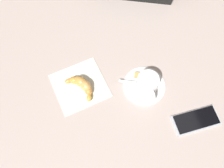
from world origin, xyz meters
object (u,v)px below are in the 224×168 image
Objects in this scene: napkin at (80,86)px; cell_phone at (196,120)px; teaspoon at (145,84)px; sugar_packet at (146,77)px; saucer at (144,86)px; espresso_cup at (148,83)px; croissant at (82,85)px.

napkin is 1.13× the size of cell_phone.
teaspoon reaches higher than sugar_packet.
napkin is at bearing 163.90° from saucer.
cell_phone is (0.10, -0.18, -0.01)m from sugar_packet.
napkin is at bearing 162.16° from espresso_cup.
espresso_cup is 0.04m from sugar_packet.
saucer is 0.03m from espresso_cup.
croissant reaches higher than teaspoon.
sugar_packet is (0.01, 0.02, 0.00)m from teaspoon.
espresso_cup reaches higher than croissant.
saucer is 0.95× the size of cell_phone.
sugar_packet is at bearing -7.25° from croissant.
teaspoon is at bearing 101.48° from espresso_cup.
napkin is at bearing 146.34° from cell_phone.
croissant reaches higher than sugar_packet.
napkin is 0.02m from croissant.
saucer and cell_phone have the same top height.
sugar_packet is 0.21m from cell_phone.
teaspoon reaches higher than cell_phone.
napkin is at bearing 13.18° from sugar_packet.
espresso_cup reaches higher than sugar_packet.
sugar_packet reaches higher than cell_phone.
sugar_packet is at bearing 64.25° from saucer.
espresso_cup is 0.95× the size of croissant.
saucer is 0.03m from sugar_packet.
saucer is 0.19m from cell_phone.
saucer is 0.21m from napkin.
croissant is (-0.19, 0.05, 0.01)m from saucer.
teaspoon is at bearing 36.63° from saucer.
espresso_cup is 0.60× the size of napkin.
saucer is at bearing 119.42° from espresso_cup.
napkin is at bearing 142.41° from croissant.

